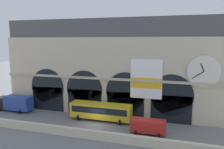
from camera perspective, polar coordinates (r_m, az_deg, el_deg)
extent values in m
plane|color=slate|center=(38.00, -4.48, -13.06)|extent=(200.00, 200.00, 0.00)
cube|color=beige|center=(33.65, -7.59, -14.90)|extent=(90.00, 0.70, 1.30)
cube|color=beige|center=(43.32, -0.77, -0.16)|extent=(41.98, 5.96, 14.75)
cube|color=#4C4C4C|center=(43.13, -0.67, 11.93)|extent=(41.98, 5.36, 3.45)
cube|color=black|center=(46.80, -16.28, -6.01)|extent=(6.90, 0.20, 4.89)
cylinder|color=black|center=(46.25, -16.41, -3.08)|extent=(7.26, 0.20, 7.26)
cube|color=black|center=(43.02, -7.16, -7.02)|extent=(6.90, 0.20, 4.89)
cylinder|color=black|center=(42.42, -7.22, -3.85)|extent=(7.26, 0.20, 7.26)
cube|color=black|center=(40.51, 3.44, -7.97)|extent=(6.90, 0.20, 4.89)
cylinder|color=black|center=(39.88, 3.47, -4.61)|extent=(7.26, 0.20, 7.26)
cube|color=black|center=(39.53, 15.03, -8.70)|extent=(6.90, 0.20, 4.89)
cylinder|color=black|center=(38.88, 15.17, -5.26)|extent=(7.26, 0.20, 7.26)
cylinder|color=beige|center=(38.18, 22.73, 0.78)|extent=(5.43, 0.25, 5.43)
cylinder|color=silver|center=(38.06, 22.75, 0.75)|extent=(5.03, 0.06, 5.03)
cube|color=black|center=(37.89, 22.39, 1.71)|extent=(0.71, 0.04, 1.33)
cube|color=black|center=(37.98, 21.40, -0.12)|extent=(1.81, 0.04, 1.33)
cube|color=white|center=(38.56, 8.85, -1.19)|extent=(5.52, 0.12, 6.90)
cube|color=yellow|center=(38.61, 8.81, -2.22)|extent=(5.30, 0.04, 1.84)
cube|color=#B6AB91|center=(40.41, -2.11, -1.06)|extent=(41.98, 0.50, 0.44)
cube|color=black|center=(50.66, -26.36, -6.48)|extent=(2.00, 2.30, 2.30)
cube|color=#28479E|center=(48.17, -23.09, -6.78)|extent=(5.50, 2.30, 2.70)
cylinder|color=black|center=(51.75, -25.56, -7.44)|extent=(0.28, 0.84, 0.84)
cylinder|color=black|center=(47.00, -22.62, -8.85)|extent=(0.28, 0.84, 0.84)
cylinder|color=black|center=(48.54, -21.06, -8.20)|extent=(0.28, 0.84, 0.84)
cube|color=gold|center=(39.62, -2.93, -9.34)|extent=(11.00, 2.50, 2.60)
cube|color=black|center=(38.38, -3.58, -9.40)|extent=(10.12, 0.04, 1.10)
cylinder|color=black|center=(40.48, -8.70, -10.98)|extent=(0.28, 1.00, 1.00)
cylinder|color=black|center=(42.40, -7.37, -10.02)|extent=(0.28, 1.00, 1.00)
cylinder|color=black|center=(37.96, 2.10, -12.24)|extent=(0.28, 1.00, 1.00)
cylinder|color=black|center=(40.01, 2.94, -11.13)|extent=(0.28, 1.00, 1.00)
cube|color=red|center=(34.86, 9.36, -12.97)|extent=(5.20, 2.00, 1.86)
cylinder|color=black|center=(34.65, 6.12, -14.71)|extent=(0.28, 0.68, 0.68)
cylinder|color=black|center=(36.28, 6.67, -13.60)|extent=(0.28, 0.68, 0.68)
cylinder|color=black|center=(34.24, 12.15, -15.16)|extent=(0.28, 0.68, 0.68)
cylinder|color=black|center=(35.89, 12.40, -14.01)|extent=(0.28, 0.68, 0.68)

